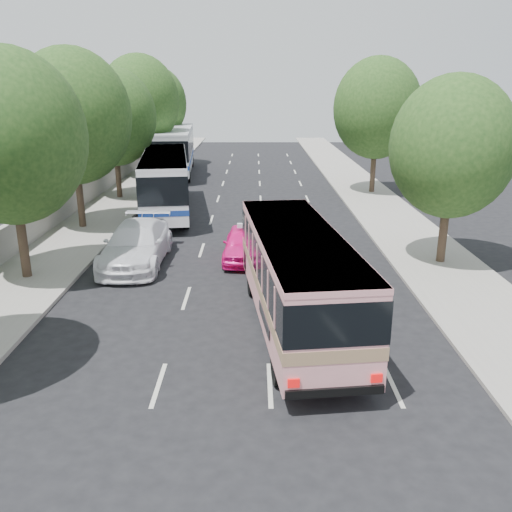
{
  "coord_description": "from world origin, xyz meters",
  "views": [
    {
      "loc": [
        0.61,
        -14.41,
        7.46
      ],
      "look_at": [
        0.65,
        4.05,
        1.6
      ],
      "focal_mm": 38.0,
      "sensor_mm": 36.0,
      "label": 1
    }
  ],
  "objects_px": {
    "white_pickup": "(137,244)",
    "tour_coach_front": "(165,178)",
    "pink_bus": "(297,270)",
    "tour_coach_rear": "(175,147)",
    "pink_taxi": "(244,243)"
  },
  "relations": [
    {
      "from": "tour_coach_front",
      "to": "white_pickup",
      "type": "bearing_deg",
      "value": -96.41
    },
    {
      "from": "white_pickup",
      "to": "tour_coach_front",
      "type": "xyz_separation_m",
      "value": [
        -0.25,
        9.85,
        1.24
      ]
    },
    {
      "from": "tour_coach_front",
      "to": "pink_taxi",
      "type": "bearing_deg",
      "value": -70.06
    },
    {
      "from": "pink_bus",
      "to": "tour_coach_front",
      "type": "distance_m",
      "value": 17.64
    },
    {
      "from": "pink_taxi",
      "to": "tour_coach_rear",
      "type": "bearing_deg",
      "value": 106.56
    },
    {
      "from": "pink_bus",
      "to": "tour_coach_rear",
      "type": "xyz_separation_m",
      "value": [
        -8.18,
        31.34,
        0.37
      ]
    },
    {
      "from": "tour_coach_rear",
      "to": "pink_taxi",
      "type": "bearing_deg",
      "value": -79.85
    },
    {
      "from": "pink_taxi",
      "to": "tour_coach_rear",
      "type": "relative_size",
      "value": 0.33
    },
    {
      "from": "pink_bus",
      "to": "tour_coach_front",
      "type": "relative_size",
      "value": 0.84
    },
    {
      "from": "pink_bus",
      "to": "white_pickup",
      "type": "bearing_deg",
      "value": 128.3
    },
    {
      "from": "pink_taxi",
      "to": "tour_coach_rear",
      "type": "xyz_separation_m",
      "value": [
        -6.38,
        24.24,
        1.6
      ]
    },
    {
      "from": "white_pickup",
      "to": "tour_coach_rear",
      "type": "height_order",
      "value": "tour_coach_rear"
    },
    {
      "from": "pink_bus",
      "to": "tour_coach_rear",
      "type": "distance_m",
      "value": 32.4
    },
    {
      "from": "pink_taxi",
      "to": "tour_coach_front",
      "type": "relative_size",
      "value": 0.36
    },
    {
      "from": "tour_coach_rear",
      "to": "tour_coach_front",
      "type": "bearing_deg",
      "value": -88.84
    }
  ]
}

